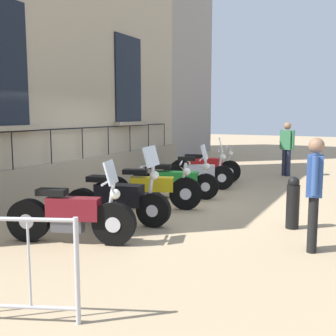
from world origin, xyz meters
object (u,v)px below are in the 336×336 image
at_px(motorcycle_green, 174,180).
at_px(bollard, 293,202).
at_px(motorcycle_silver, 198,173).
at_px(pedestrian_walking, 314,188).
at_px(motorcycle_maroon, 72,216).
at_px(motorcycle_yellow, 150,189).
at_px(pedestrian_standing, 287,146).
at_px(motorcycle_black, 118,200).
at_px(motorcycle_red, 205,168).

relative_size(motorcycle_green, bollard, 2.28).
height_order(motorcycle_green, motorcycle_silver, motorcycle_silver).
xyz_separation_m(motorcycle_silver, pedestrian_walking, (3.40, -3.86, 0.51)).
height_order(motorcycle_maroon, motorcycle_silver, motorcycle_silver).
distance_m(motorcycle_yellow, pedestrian_standing, 6.28).
bearing_deg(motorcycle_maroon, motorcycle_black, 89.47).
height_order(motorcycle_black, pedestrian_walking, pedestrian_walking).
relative_size(motorcycle_black, motorcycle_silver, 1.11).
bearing_deg(bollard, motorcycle_maroon, -140.62).
relative_size(motorcycle_green, motorcycle_red, 1.03).
height_order(bollard, pedestrian_standing, pedestrian_standing).
distance_m(pedestrian_standing, pedestrian_walking, 7.53).
distance_m(motorcycle_maroon, motorcycle_black, 1.27).
distance_m(motorcycle_silver, bollard, 4.02).
bearing_deg(motorcycle_green, pedestrian_standing, 70.51).
bearing_deg(bollard, motorcycle_black, -158.85).
bearing_deg(bollard, pedestrian_walking, -66.61).
relative_size(motorcycle_silver, bollard, 2.00).
distance_m(motorcycle_black, motorcycle_silver, 3.88).
bearing_deg(pedestrian_walking, motorcycle_black, -179.63).
relative_size(motorcycle_green, motorcycle_silver, 1.14).
bearing_deg(motorcycle_red, pedestrian_standing, 49.66).
bearing_deg(bollard, motorcycle_green, 154.53).
bearing_deg(motorcycle_red, motorcycle_green, -85.07).
distance_m(motorcycle_red, pedestrian_standing, 3.01).
distance_m(motorcycle_black, motorcycle_green, 2.55).
height_order(motorcycle_yellow, pedestrian_standing, pedestrian_standing).
relative_size(motorcycle_yellow, motorcycle_silver, 1.14).
bearing_deg(motorcycle_yellow, motorcycle_maroon, -88.89).
height_order(bollard, pedestrian_walking, pedestrian_walking).
height_order(motorcycle_yellow, pedestrian_walking, pedestrian_walking).
relative_size(motorcycle_silver, pedestrian_walking, 1.11).
bearing_deg(pedestrian_standing, motorcycle_silver, -115.24).
relative_size(motorcycle_yellow, motorcycle_red, 1.02).
distance_m(motorcycle_silver, pedestrian_walking, 5.17).
height_order(motorcycle_maroon, motorcycle_yellow, motorcycle_maroon).
relative_size(motorcycle_maroon, motorcycle_yellow, 0.96).
bearing_deg(bollard, pedestrian_standing, 101.73).
bearing_deg(motorcycle_maroon, motorcycle_green, 91.21).
xyz_separation_m(motorcycle_black, motorcycle_red, (-0.31, 5.09, -0.02)).
xyz_separation_m(motorcycle_red, bollard, (3.21, -3.97, 0.04)).
height_order(motorcycle_yellow, bollard, motorcycle_yellow).
bearing_deg(motorcycle_black, bollard, 21.15).
xyz_separation_m(motorcycle_red, pedestrian_standing, (1.92, 2.26, 0.56)).
height_order(motorcycle_black, motorcycle_yellow, motorcycle_black).
relative_size(pedestrian_standing, pedestrian_walking, 1.04).
relative_size(motorcycle_black, motorcycle_red, 0.99).
xyz_separation_m(motorcycle_black, bollard, (2.90, 1.12, 0.02)).
relative_size(motorcycle_maroon, motorcycle_black, 0.98).
distance_m(motorcycle_black, pedestrian_standing, 7.54).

